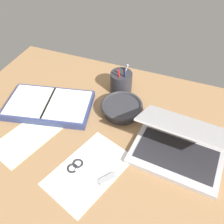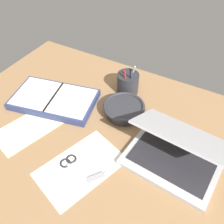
{
  "view_description": "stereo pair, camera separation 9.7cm",
  "coord_description": "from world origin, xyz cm",
  "px_view_note": "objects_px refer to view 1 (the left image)",
  "views": [
    {
      "loc": [
        21.86,
        -55.02,
        77.49
      ],
      "look_at": [
        -3.0,
        9.32,
        9.0
      ],
      "focal_mm": 40.0,
      "sensor_mm": 36.0,
      "label": 1
    },
    {
      "loc": [
        30.65,
        -50.89,
        77.49
      ],
      "look_at": [
        -3.0,
        9.32,
        9.0
      ],
      "focal_mm": 40.0,
      "sensor_mm": 36.0,
      "label": 2
    }
  ],
  "objects_px": {
    "laptop": "(179,146)",
    "pen_cup": "(121,82)",
    "bowl": "(122,108)",
    "planner": "(49,105)",
    "scissors": "(78,168)"
  },
  "relations": [
    {
      "from": "laptop",
      "to": "scissors",
      "type": "bearing_deg",
      "value": -143.35
    },
    {
      "from": "planner",
      "to": "laptop",
      "type": "bearing_deg",
      "value": -16.7
    },
    {
      "from": "bowl",
      "to": "planner",
      "type": "distance_m",
      "value": 0.32
    },
    {
      "from": "laptop",
      "to": "pen_cup",
      "type": "distance_m",
      "value": 0.41
    },
    {
      "from": "scissors",
      "to": "bowl",
      "type": "bearing_deg",
      "value": 101.19
    },
    {
      "from": "laptop",
      "to": "scissors",
      "type": "xyz_separation_m",
      "value": [
        -0.31,
        -0.19,
        -0.04
      ]
    },
    {
      "from": "pen_cup",
      "to": "bowl",
      "type": "bearing_deg",
      "value": -69.26
    },
    {
      "from": "bowl",
      "to": "pen_cup",
      "type": "distance_m",
      "value": 0.15
    },
    {
      "from": "laptop",
      "to": "bowl",
      "type": "distance_m",
      "value": 0.29
    },
    {
      "from": "pen_cup",
      "to": "planner",
      "type": "xyz_separation_m",
      "value": [
        -0.25,
        -0.22,
        -0.03
      ]
    },
    {
      "from": "planner",
      "to": "scissors",
      "type": "distance_m",
      "value": 0.34
    },
    {
      "from": "bowl",
      "to": "laptop",
      "type": "bearing_deg",
      "value": -25.62
    },
    {
      "from": "laptop",
      "to": "bowl",
      "type": "relative_size",
      "value": 1.94
    },
    {
      "from": "bowl",
      "to": "planner",
      "type": "relative_size",
      "value": 0.44
    },
    {
      "from": "planner",
      "to": "bowl",
      "type": "bearing_deg",
      "value": 3.11
    }
  ]
}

